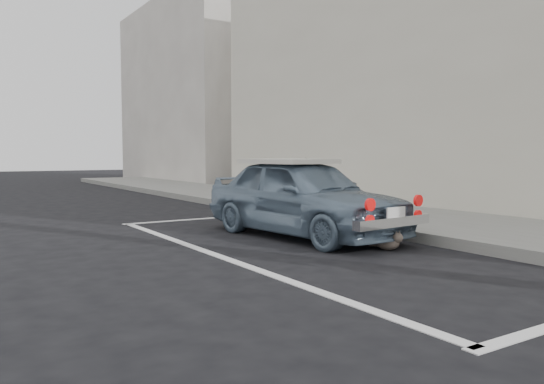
{
  "coord_description": "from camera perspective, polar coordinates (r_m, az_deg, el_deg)",
  "views": [
    {
      "loc": [
        -3.7,
        -2.5,
        1.2
      ],
      "look_at": [
        -0.26,
        2.88,
        0.75
      ],
      "focal_mm": 35.0,
      "sensor_mm": 36.0,
      "label": 1
    }
  ],
  "objects": [
    {
      "name": "retro_coupe",
      "position": [
        7.78,
        3.34,
        -0.47
      ],
      "size": [
        1.71,
        3.55,
        1.17
      ],
      "rotation": [
        0.0,
        0.0,
        0.1
      ],
      "color": "slate",
      "rests_on": "ground"
    },
    {
      "name": "building_far",
      "position": [
        24.8,
        -8.55,
        10.47
      ],
      "size": [
        3.5,
        10.0,
        8.0
      ],
      "primitive_type": "cube",
      "color": "#AFA79F",
      "rests_on": "ground"
    },
    {
      "name": "cat",
      "position": [
        6.85,
        12.42,
        -5.15
      ],
      "size": [
        0.29,
        0.48,
        0.26
      ],
      "rotation": [
        0.0,
        0.0,
        0.26
      ],
      "color": "#7B6C5D",
      "rests_on": "ground"
    },
    {
      "name": "ground",
      "position": [
        4.62,
        23.04,
        -11.35
      ],
      "size": [
        80.0,
        80.0,
        0.0
      ],
      "primitive_type": "plane",
      "color": "black",
      "rests_on": "ground"
    },
    {
      "name": "sidewalk",
      "position": [
        8.31,
        24.18,
        -4.1
      ],
      "size": [
        2.8,
        40.0,
        0.15
      ],
      "primitive_type": "cube",
      "color": "slate",
      "rests_on": "ground"
    },
    {
      "name": "pline_front",
      "position": [
        10.0,
        -7.48,
        -2.87
      ],
      "size": [
        3.0,
        0.12,
        0.01
      ],
      "primitive_type": "cube",
      "color": "silver",
      "rests_on": "ground"
    },
    {
      "name": "pline_side",
      "position": [
        6.29,
        -5.5,
        -6.96
      ],
      "size": [
        0.12,
        7.0,
        0.01
      ],
      "primitive_type": "cube",
      "color": "silver",
      "rests_on": "ground"
    },
    {
      "name": "shop_building",
      "position": [
        12.17,
        24.9,
        14.5
      ],
      "size": [
        3.5,
        18.0,
        7.0
      ],
      "color": "beige",
      "rests_on": "ground"
    }
  ]
}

